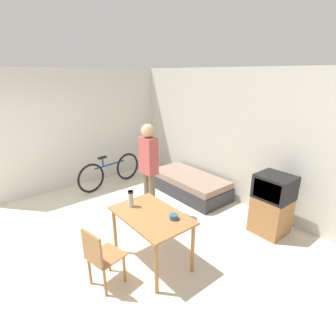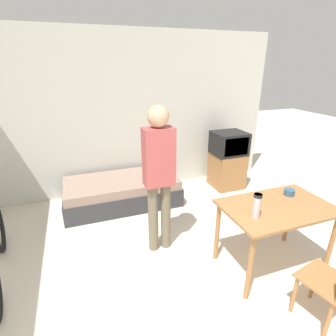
# 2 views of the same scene
# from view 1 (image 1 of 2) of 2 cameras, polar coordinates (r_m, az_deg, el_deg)

# --- Properties ---
(ground_plane) EXTENTS (20.00, 20.00, 0.00)m
(ground_plane) POSITION_cam_1_polar(r_m,az_deg,el_deg) (4.60, -24.49, -16.45)
(ground_plane) COLOR beige
(wall_back) EXTENTS (5.54, 0.06, 2.70)m
(wall_back) POSITION_cam_1_polar(r_m,az_deg,el_deg) (5.87, 10.04, 7.50)
(wall_back) COLOR silver
(wall_back) RESTS_ON ground_plane
(wall_left) EXTENTS (0.06, 4.64, 2.70)m
(wall_left) POSITION_cam_1_polar(r_m,az_deg,el_deg) (6.65, -16.57, 8.45)
(wall_left) COLOR silver
(wall_left) RESTS_ON ground_plane
(daybed) EXTENTS (1.82, 0.89, 0.44)m
(daybed) POSITION_cam_1_polar(r_m,az_deg,el_deg) (5.94, 4.69, -3.60)
(daybed) COLOR #333338
(daybed) RESTS_ON ground_plane
(tv) EXTENTS (0.57, 0.53, 1.04)m
(tv) POSITION_cam_1_polar(r_m,az_deg,el_deg) (4.76, 21.72, -7.38)
(tv) COLOR #9E6B3D
(tv) RESTS_ON ground_plane
(dining_table) EXTENTS (1.15, 0.73, 0.78)m
(dining_table) POSITION_cam_1_polar(r_m,az_deg,el_deg) (3.70, -3.66, -11.41)
(dining_table) COLOR #9E6B3D
(dining_table) RESTS_ON ground_plane
(wooden_chair) EXTENTS (0.46, 0.46, 0.85)m
(wooden_chair) POSITION_cam_1_polar(r_m,az_deg,el_deg) (3.51, -14.58, -18.01)
(wooden_chair) COLOR #9E6B3D
(wooden_chair) RESTS_ON ground_plane
(bicycle) EXTENTS (0.32, 1.74, 0.77)m
(bicycle) POSITION_cam_1_polar(r_m,az_deg,el_deg) (6.46, -12.44, -0.75)
(bicycle) COLOR black
(bicycle) RESTS_ON ground_plane
(person_standing) EXTENTS (0.34, 0.24, 1.78)m
(person_standing) POSITION_cam_1_polar(r_m,az_deg,el_deg) (4.71, -4.24, 0.83)
(person_standing) COLOR #6B604C
(person_standing) RESTS_ON ground_plane
(thermos_flask) EXTENTS (0.08, 0.08, 0.25)m
(thermos_flask) POSITION_cam_1_polar(r_m,az_deg,el_deg) (3.80, -8.10, -6.50)
(thermos_flask) COLOR #B7B7BC
(thermos_flask) RESTS_ON dining_table
(mate_bowl) EXTENTS (0.11, 0.11, 0.07)m
(mate_bowl) POSITION_cam_1_polar(r_m,az_deg,el_deg) (3.51, 1.26, -10.58)
(mate_bowl) COLOR #335670
(mate_bowl) RESTS_ON dining_table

